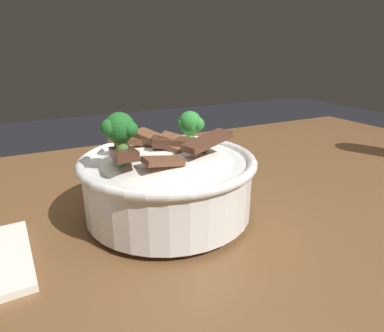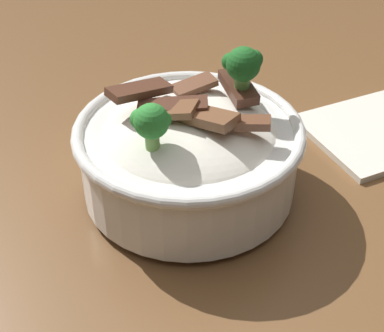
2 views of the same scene
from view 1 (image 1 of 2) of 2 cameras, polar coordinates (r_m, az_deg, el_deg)
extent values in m
cube|color=brown|center=(0.39, 7.71, -19.53)|extent=(1.41, 1.02, 0.06)
cube|color=brown|center=(1.23, 20.10, -12.89)|extent=(0.07, 0.07, 0.74)
cylinder|color=white|center=(0.45, -3.96, -8.03)|extent=(0.11, 0.11, 0.01)
cylinder|color=white|center=(0.43, -4.08, -3.45)|extent=(0.21, 0.21, 0.07)
torus|color=white|center=(0.42, -4.19, 0.95)|extent=(0.22, 0.22, 0.01)
ellipsoid|color=white|center=(0.42, -4.17, -0.05)|extent=(0.18, 0.18, 0.05)
cube|color=#563323|center=(0.39, 2.67, 4.34)|extent=(0.07, 0.04, 0.02)
cube|color=brown|center=(0.42, -1.53, 4.22)|extent=(0.06, 0.06, 0.02)
cube|color=#4C2B1E|center=(0.38, -11.68, 2.08)|extent=(0.03, 0.05, 0.02)
cube|color=brown|center=(0.44, -10.56, 4.41)|extent=(0.06, 0.04, 0.01)
cube|color=brown|center=(0.36, -4.97, 0.86)|extent=(0.05, 0.03, 0.01)
cube|color=brown|center=(0.42, -5.60, 4.26)|extent=(0.06, 0.08, 0.02)
cube|color=#4C2B1E|center=(0.41, -2.18, 3.96)|extent=(0.07, 0.05, 0.02)
cylinder|color=#7AB256|center=(0.46, -0.35, 5.04)|extent=(0.01, 0.01, 0.02)
sphere|color=#2D8433|center=(0.45, -0.36, 7.44)|extent=(0.03, 0.03, 0.03)
sphere|color=#2D8433|center=(0.45, -1.66, 7.30)|extent=(0.01, 0.01, 0.01)
sphere|color=#2D8433|center=(0.45, 0.98, 7.18)|extent=(0.02, 0.02, 0.02)
cylinder|color=#5B9947|center=(0.38, -12.03, 2.58)|extent=(0.02, 0.02, 0.03)
sphere|color=#1E6023|center=(0.37, -12.32, 6.49)|extent=(0.03, 0.03, 0.03)
sphere|color=#1E6023|center=(0.37, -13.98, 6.39)|extent=(0.02, 0.02, 0.02)
sphere|color=#1E6023|center=(0.37, -10.59, 6.23)|extent=(0.02, 0.02, 0.02)
camera|label=2|loc=(0.88, -5.61, 31.29)|focal=54.26mm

